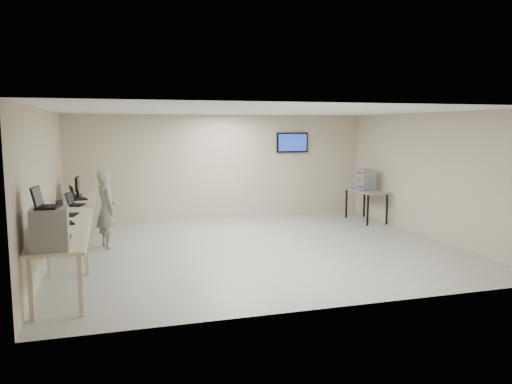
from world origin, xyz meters
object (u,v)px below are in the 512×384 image
object	(u,v)px
workbench	(71,218)
side_table	(366,193)
soldier	(106,209)
equipment_box	(50,228)

from	to	relation	value
workbench	side_table	xyz separation A→B (m)	(7.19, 2.12, -0.07)
soldier	equipment_box	bearing A→B (deg)	150.44
equipment_box	soldier	world-z (taller)	soldier
soldier	side_table	distance (m)	6.67
workbench	soldier	size ratio (longest dim) A/B	3.71
equipment_box	side_table	world-z (taller)	equipment_box
equipment_box	soldier	xyz separation A→B (m)	(0.68, 3.68, -0.36)
equipment_box	side_table	bearing A→B (deg)	31.67
workbench	side_table	bearing A→B (deg)	16.42
soldier	side_table	bearing A→B (deg)	-99.39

